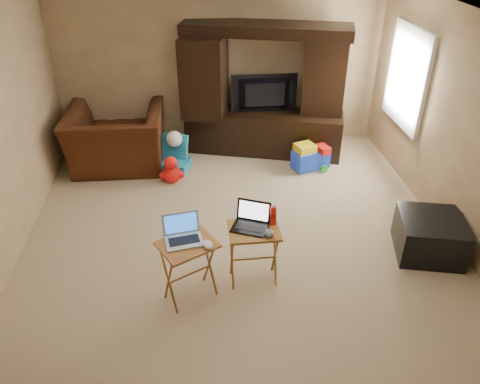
{
  "coord_description": "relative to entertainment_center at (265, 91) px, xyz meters",
  "views": [
    {
      "loc": [
        -0.43,
        -4.39,
        3.4
      ],
      "look_at": [
        0.0,
        -0.2,
        0.8
      ],
      "focal_mm": 35.0,
      "sensor_mm": 36.0,
      "label": 1
    }
  ],
  "objects": [
    {
      "name": "floor",
      "position": [
        -0.63,
        -2.33,
        -0.99
      ],
      "size": [
        5.5,
        5.5,
        0.0
      ],
      "primitive_type": "plane",
      "color": "#C8B58B",
      "rests_on": "ground"
    },
    {
      "name": "ceiling",
      "position": [
        -0.63,
        -2.33,
        1.51
      ],
      "size": [
        5.5,
        5.5,
        0.0
      ],
      "primitive_type": "plane",
      "rotation": [
        3.14,
        0.0,
        0.0
      ],
      "color": "silver",
      "rests_on": "ground"
    },
    {
      "name": "wall_back",
      "position": [
        -0.63,
        0.42,
        0.26
      ],
      "size": [
        5.0,
        0.0,
        5.0
      ],
      "primitive_type": "plane",
      "rotation": [
        1.57,
        0.0,
        0.0
      ],
      "color": "tan",
      "rests_on": "ground"
    },
    {
      "name": "wall_front",
      "position": [
        -0.63,
        -5.08,
        0.26
      ],
      "size": [
        5.0,
        0.0,
        5.0
      ],
      "primitive_type": "plane",
      "rotation": [
        -1.57,
        0.0,
        0.0
      ],
      "color": "tan",
      "rests_on": "ground"
    },
    {
      "name": "wall_right",
      "position": [
        1.87,
        -2.33,
        0.26
      ],
      "size": [
        0.0,
        5.5,
        5.5
      ],
      "primitive_type": "plane",
      "rotation": [
        1.57,
        0.0,
        -1.57
      ],
      "color": "tan",
      "rests_on": "ground"
    },
    {
      "name": "window_pane",
      "position": [
        1.85,
        -0.78,
        0.41
      ],
      "size": [
        0.0,
        1.2,
        1.2
      ],
      "primitive_type": "plane",
      "rotation": [
        1.57,
        0.0,
        -1.57
      ],
      "color": "white",
      "rests_on": "ground"
    },
    {
      "name": "window_frame",
      "position": [
        1.83,
        -0.78,
        0.41
      ],
      "size": [
        0.06,
        1.14,
        1.34
      ],
      "primitive_type": "cube",
      "color": "white",
      "rests_on": "ground"
    },
    {
      "name": "entertainment_center",
      "position": [
        0.0,
        0.0,
        0.0
      ],
      "size": [
        2.49,
        1.23,
        1.98
      ],
      "primitive_type": "cube",
      "rotation": [
        0.0,
        0.0,
        -0.27
      ],
      "color": "black",
      "rests_on": "floor"
    },
    {
      "name": "television",
      "position": [
        0.0,
        -0.04,
        -0.04
      ],
      "size": [
        1.0,
        0.13,
        0.58
      ],
      "primitive_type": "imported",
      "rotation": [
        0.0,
        0.0,
        3.14
      ],
      "color": "black",
      "rests_on": "entertainment_center"
    },
    {
      "name": "recliner",
      "position": [
        -2.23,
        -0.31,
        -0.54
      ],
      "size": [
        1.4,
        1.23,
        0.89
      ],
      "primitive_type": "imported",
      "rotation": [
        0.0,
        0.0,
        3.12
      ],
      "color": "#42200E",
      "rests_on": "floor"
    },
    {
      "name": "child_rocker",
      "position": [
        -1.39,
        -0.51,
        -0.73
      ],
      "size": [
        0.51,
        0.54,
        0.51
      ],
      "primitive_type": null,
      "rotation": [
        0.0,
        0.0,
        -0.34
      ],
      "color": "teal",
      "rests_on": "floor"
    },
    {
      "name": "plush_toy",
      "position": [
        -1.44,
        -0.87,
        -0.79
      ],
      "size": [
        0.36,
        0.3,
        0.4
      ],
      "primitive_type": null,
      "color": "red",
      "rests_on": "floor"
    },
    {
      "name": "push_toy",
      "position": [
        0.62,
        -0.67,
        -0.79
      ],
      "size": [
        0.64,
        0.54,
        0.41
      ],
      "primitive_type": null,
      "rotation": [
        0.0,
        0.0,
        0.33
      ],
      "color": "blue",
      "rests_on": "floor"
    },
    {
      "name": "ottoman",
      "position": [
        1.49,
        -2.76,
        -0.77
      ],
      "size": [
        0.84,
        0.84,
        0.45
      ],
      "primitive_type": "cube",
      "rotation": [
        0.0,
        0.0,
        -0.24
      ],
      "color": "black",
      "rests_on": "floor"
    },
    {
      "name": "tray_table_left",
      "position": [
        -1.2,
        -3.2,
        -0.65
      ],
      "size": [
        0.65,
        0.61,
        0.67
      ],
      "primitive_type": "cube",
      "rotation": [
        0.0,
        0.0,
        0.5
      ],
      "color": "#986024",
      "rests_on": "floor"
    },
    {
      "name": "tray_table_right",
      "position": [
        -0.54,
        -3.02,
        -0.66
      ],
      "size": [
        0.51,
        0.41,
        0.66
      ],
      "primitive_type": "cube",
      "rotation": [
        0.0,
        0.0,
        0.02
      ],
      "color": "#945E23",
      "rests_on": "floor"
    },
    {
      "name": "laptop_left",
      "position": [
        -1.23,
        -3.17,
        -0.2
      ],
      "size": [
        0.4,
        0.34,
        0.24
      ],
      "primitive_type": "cube",
      "rotation": [
        0.0,
        0.0,
        0.17
      ],
      "color": "#B8B8BD",
      "rests_on": "tray_table_left"
    },
    {
      "name": "laptop_right",
      "position": [
        -0.58,
        -3.0,
        -0.21
      ],
      "size": [
        0.43,
        0.4,
        0.24
      ],
      "primitive_type": "cube",
      "rotation": [
        0.0,
        0.0,
        -0.4
      ],
      "color": "black",
      "rests_on": "tray_table_right"
    },
    {
      "name": "mouse_left",
      "position": [
        -1.01,
        -3.27,
        -0.29
      ],
      "size": [
        0.12,
        0.16,
        0.06
      ],
      "primitive_type": "ellipsoid",
      "rotation": [
        0.0,
        0.0,
        0.29
      ],
      "color": "silver",
      "rests_on": "tray_table_left"
    },
    {
      "name": "mouse_right",
      "position": [
        -0.41,
        -3.14,
        -0.3
      ],
      "size": [
        0.09,
        0.14,
        0.05
      ],
      "primitive_type": "ellipsoid",
      "rotation": [
        0.0,
        0.0,
        -0.07
      ],
      "color": "#3B3C40",
      "rests_on": "tray_table_right"
    },
    {
      "name": "water_bottle",
      "position": [
        -0.34,
        -2.94,
        -0.23
      ],
      "size": [
        0.06,
        0.06,
        0.2
      ],
      "primitive_type": "cylinder",
      "color": "red",
      "rests_on": "tray_table_right"
    }
  ]
}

